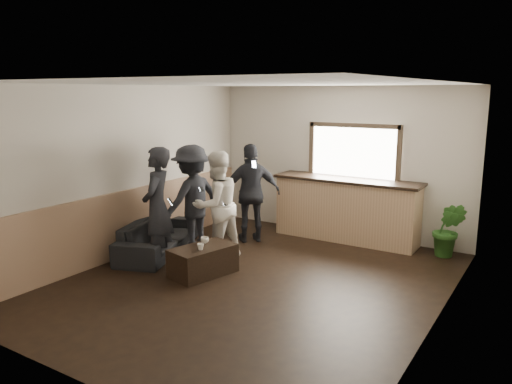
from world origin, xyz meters
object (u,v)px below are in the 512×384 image
Objects in this scene: sofa at (158,236)px; person_a at (157,207)px; bar_counter at (347,206)px; coffee_table at (203,261)px; cup_a at (205,240)px; person_b at (216,205)px; person_d at (252,193)px; cup_b at (201,247)px; potted_plant at (449,230)px; person_c at (192,199)px.

person_a is (0.45, -0.46, 0.65)m from sofa.
bar_counter is 3.43m from sofa.
cup_a reaches higher than coffee_table.
bar_counter is 2.53m from person_b.
person_b is 0.99× the size of person_d.
potted_plant is (2.86, 2.92, -0.01)m from cup_b.
person_c reaches higher than cup_a.
sofa is 1.49m from cup_b.
cup_b is (-1.05, -2.97, -0.16)m from bar_counter.
sofa is 1.04× the size of person_a.
cup_a is (-1.21, -2.68, -0.16)m from bar_counter.
potted_plant is (4.23, 2.37, 0.18)m from sofa.
coffee_table is 9.61× the size of cup_b.
coffee_table is 1.06m from person_b.
person_b is at bearing 94.22° from person_c.
bar_counter is at bearing 178.55° from potted_plant.
person_d is (-0.37, 1.96, 0.42)m from cup_b.
bar_counter is 2.91× the size of potted_plant.
sofa is at bearing -150.75° from potted_plant.
coffee_table is 1.38m from person_c.
bar_counter reaches higher than potted_plant.
person_c is (-0.76, 0.65, 0.44)m from cup_a.
person_a is (-1.97, -2.87, 0.30)m from bar_counter.
person_b reaches higher than cup_b.
person_a reaches higher than potted_plant.
potted_plant is at bearing 43.76° from coffee_table.
person_c reaches higher than person_b.
cup_a is 0.33m from cup_b.
person_a is at bearing -124.42° from bar_counter.
cup_a is at bearing 59.32° from person_c.
person_a reaches higher than person_c.
cup_a is (1.21, -0.26, 0.19)m from sofa.
sofa is at bearing -135.06° from bar_counter.
bar_counter is 1.39× the size of sofa.
sofa is 2.01× the size of coffee_table.
person_c is at bearing -77.67° from person_b.
person_b is at bearing -147.80° from potted_plant.
coffee_table is 1.12m from person_a.
person_c is (-3.78, -1.98, 0.45)m from potted_plant.
person_b is 0.97× the size of person_c.
person_d is (-3.23, -0.96, 0.43)m from potted_plant.
person_c reaches higher than person_d.
bar_counter reaches higher than person_b.
sofa reaches higher than cup_a.
person_b is at bearing 119.96° from person_a.
person_a reaches higher than coffee_table.
coffee_table is at bearing -111.38° from bar_counter.
bar_counter is 1.51× the size of person_d.
person_a reaches higher than person_b.
person_b is 0.55m from person_c.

